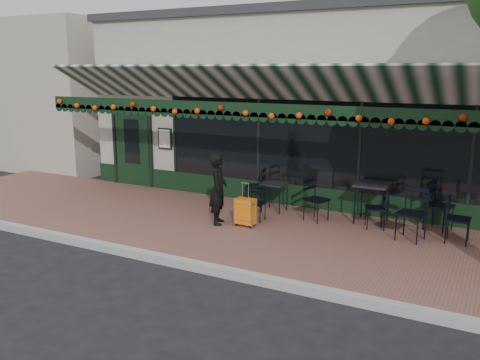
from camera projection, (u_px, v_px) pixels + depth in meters
The scene contains 16 objects.
ground at pixel (208, 271), 8.40m from camera, with size 80.00×80.00×0.00m, color black.
sidewalk at pixel (260, 233), 10.12m from camera, with size 18.00×4.00×0.15m, color brown.
curb at pixel (206, 268), 8.32m from camera, with size 18.00×0.16×0.15m, color #9E9E99.
restaurant_building at pixel (348, 104), 14.68m from camera, with size 12.00×9.60×4.50m.
neighbor_building_left at pixel (38, 91), 20.73m from camera, with size 12.00×8.00×4.80m, color #AFA699.
woman at pixel (218, 189), 10.32m from camera, with size 0.53×0.35×1.46m, color black.
suitcase at pixel (245, 212), 10.24m from camera, with size 0.40×0.24×0.90m.
cafe_table_a at pixel (373, 188), 10.40m from camera, with size 0.67×0.67×0.83m.
cafe_table_b at pixel (275, 186), 11.28m from camera, with size 0.52×0.52×0.64m.
chair_a_left at pixel (375, 208), 10.11m from camera, with size 0.40×0.40×0.80m, color black, non-canonical shape.
chair_a_right at pixel (439, 206), 9.96m from camera, with size 0.49×0.49×0.97m, color black, non-canonical shape.
chair_a_front at pixel (411, 214), 9.36m from camera, with size 0.49×0.49×0.99m, color black, non-canonical shape.
chair_a_extra at pixel (458, 220), 9.24m from camera, with size 0.44×0.44×0.87m, color black, non-canonical shape.
chair_b_left at pixel (255, 187), 11.80m from camera, with size 0.44×0.44×0.88m, color black, non-canonical shape.
chair_b_right at pixel (316, 200), 10.59m from camera, with size 0.44×0.44×0.88m, color black, non-canonical shape.
chair_b_front at pixel (256, 203), 10.59m from camera, with size 0.37×0.37×0.75m, color black, non-canonical shape.
Camera 1 is at (4.15, -6.73, 3.27)m, focal length 38.00 mm.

